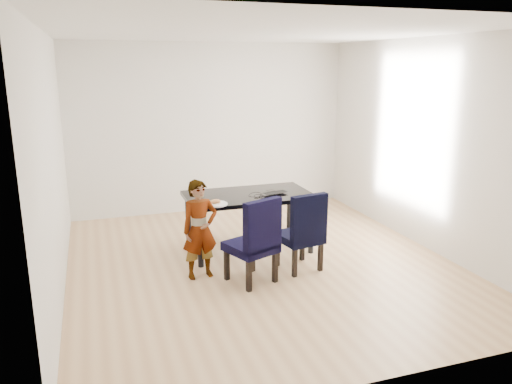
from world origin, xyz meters
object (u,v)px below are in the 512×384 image
object	(u,v)px
dining_table	(249,222)
laptop	(273,192)
plate	(216,204)
chair_left	(251,239)
chair_right	(299,230)
child	(200,229)

from	to	relation	value
dining_table	laptop	distance (m)	0.50
plate	chair_left	bearing A→B (deg)	-67.84
chair_right	child	world-z (taller)	child
plate	laptop	bearing A→B (deg)	18.80
plate	laptop	xyz separation A→B (m)	(0.83, 0.28, 0.00)
chair_left	chair_right	distance (m)	0.67
child	plate	size ratio (longest dim) A/B	3.99
plate	laptop	size ratio (longest dim) A/B	0.88
dining_table	plate	bearing A→B (deg)	-146.02
laptop	child	bearing A→B (deg)	14.05
dining_table	plate	xyz separation A→B (m)	(-0.52, -0.35, 0.38)
dining_table	chair_left	xyz separation A→B (m)	(-0.28, -0.94, 0.12)
laptop	plate	bearing A→B (deg)	4.70
chair_right	laptop	size ratio (longest dim) A/B	2.95
chair_left	chair_right	xyz separation A→B (m)	(0.65, 0.16, -0.02)
chair_left	child	world-z (taller)	child
dining_table	child	bearing A→B (deg)	-140.15
chair_left	laptop	distance (m)	1.09
dining_table	chair_right	distance (m)	0.87
child	laptop	xyz separation A→B (m)	(1.09, 0.58, 0.20)
chair_right	child	bearing A→B (deg)	163.17
dining_table	plate	distance (m)	0.73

